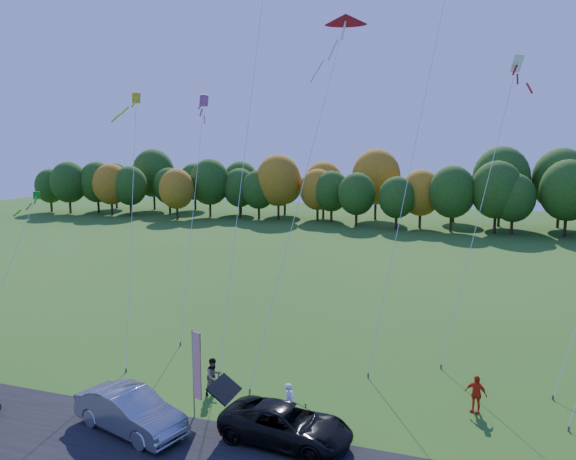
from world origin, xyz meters
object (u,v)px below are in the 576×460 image
(feather_flag, at_px, (196,364))
(silver_sedan, at_px, (130,411))
(black_suv, at_px, (286,425))
(person_east, at_px, (476,394))

(feather_flag, bearing_deg, silver_sedan, -138.76)
(black_suv, xyz_separation_m, person_east, (6.84, 4.92, 0.10))
(person_east, bearing_deg, black_suv, -123.14)
(person_east, relative_size, feather_flag, 0.42)
(silver_sedan, xyz_separation_m, feather_flag, (2.03, 1.78, 1.52))
(black_suv, relative_size, person_east, 3.16)
(black_suv, bearing_deg, feather_flag, 88.20)
(person_east, xyz_separation_m, feather_flag, (-10.98, -4.31, 1.53))
(silver_sedan, distance_m, feather_flag, 3.09)
(black_suv, distance_m, silver_sedan, 6.28)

